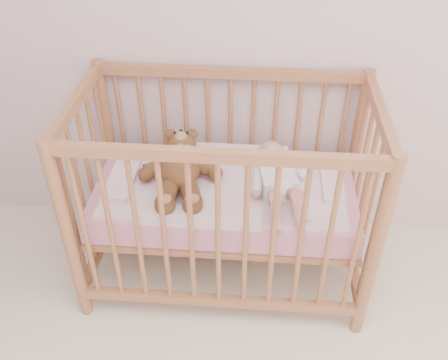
# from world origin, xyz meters

# --- Properties ---
(crib) EXTENTS (1.36, 0.76, 1.00)m
(crib) POSITION_xyz_m (-0.35, 1.60, 0.50)
(crib) COLOR #AE734A
(crib) RESTS_ON floor
(mattress) EXTENTS (1.22, 0.62, 0.13)m
(mattress) POSITION_xyz_m (-0.35, 1.60, 0.49)
(mattress) COLOR pink
(mattress) RESTS_ON crib
(blanket) EXTENTS (1.10, 0.58, 0.06)m
(blanket) POSITION_xyz_m (-0.35, 1.60, 0.56)
(blanket) COLOR #EAA1C0
(blanket) RESTS_ON mattress
(baby) EXTENTS (0.38, 0.63, 0.14)m
(baby) POSITION_xyz_m (-0.11, 1.58, 0.64)
(baby) COLOR white
(baby) RESTS_ON blanket
(teddy_bear) EXTENTS (0.47, 0.62, 0.16)m
(teddy_bear) POSITION_xyz_m (-0.56, 1.58, 0.65)
(teddy_bear) COLOR brown
(teddy_bear) RESTS_ON blanket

